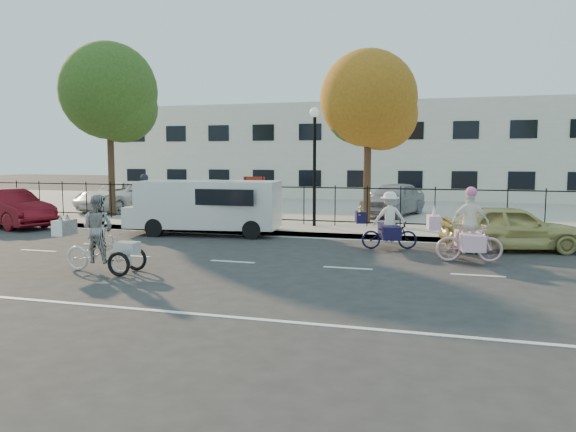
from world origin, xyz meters
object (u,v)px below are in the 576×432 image
(lot_car_b, at_px, (123,196))
(lot_car_c, at_px, (212,196))
(unicorn_bike, at_px, (468,234))
(bull_bike, at_px, (389,226))
(lamppost, at_px, (315,145))
(lot_car_d, at_px, (393,199))
(white_van, at_px, (207,205))
(red_sedan, at_px, (8,208))
(pedestrian, at_px, (145,197))
(gold_sedan, at_px, (511,228))
(zebra_trike, at_px, (98,242))

(lot_car_b, bearing_deg, lot_car_c, 26.07)
(lot_car_b, relative_size, lot_car_c, 1.15)
(unicorn_bike, bearing_deg, bull_bike, 45.84)
(lamppost, height_order, lot_car_d, lamppost)
(white_van, bearing_deg, red_sedan, 174.47)
(pedestrian, bearing_deg, lot_car_c, -116.50)
(lot_car_c, xyz_separation_m, lot_car_d, (8.44, 0.24, 0.01))
(lamppost, height_order, gold_sedan, lamppost)
(zebra_trike, relative_size, lot_car_b, 0.42)
(bull_bike, bearing_deg, lot_car_b, 47.57)
(white_van, xyz_separation_m, lot_car_c, (-2.75, 6.65, -0.16))
(unicorn_bike, xyz_separation_m, lot_car_d, (-2.89, 9.70, 0.17))
(unicorn_bike, distance_m, white_van, 9.04)
(red_sedan, xyz_separation_m, lot_car_d, (13.89, 7.12, 0.16))
(white_van, xyz_separation_m, gold_sedan, (9.82, -0.60, -0.37))
(white_van, distance_m, pedestrian, 4.04)
(lamppost, height_order, zebra_trike, lamppost)
(unicorn_bike, xyz_separation_m, lot_car_c, (-11.33, 9.46, 0.16))
(lot_car_c, bearing_deg, zebra_trike, -56.04)
(white_van, distance_m, lot_car_c, 7.19)
(bull_bike, distance_m, pedestrian, 10.47)
(red_sedan, bearing_deg, lot_car_c, -19.90)
(pedestrian, bearing_deg, lot_car_d, -168.58)
(lot_car_d, bearing_deg, lamppost, -102.59)
(lot_car_b, bearing_deg, gold_sedan, -9.64)
(lamppost, relative_size, gold_sedan, 1.11)
(zebra_trike, bearing_deg, gold_sedan, -58.41)
(pedestrian, height_order, lot_car_d, pedestrian)
(lamppost, xyz_separation_m, pedestrian, (-6.83, -0.38, -2.02))
(bull_bike, height_order, pedestrian, pedestrian)
(zebra_trike, height_order, gold_sedan, zebra_trike)
(red_sedan, height_order, lot_car_c, lot_car_c)
(white_van, height_order, lot_car_b, white_van)
(lamppost, height_order, red_sedan, lamppost)
(lamppost, relative_size, red_sedan, 0.98)
(unicorn_bike, relative_size, bull_bike, 1.05)
(unicorn_bike, relative_size, white_van, 0.36)
(pedestrian, relative_size, lot_car_b, 0.37)
(white_van, height_order, lot_car_d, white_van)
(pedestrian, relative_size, lot_car_d, 0.44)
(lamppost, relative_size, zebra_trike, 2.04)
(unicorn_bike, relative_size, gold_sedan, 0.50)
(white_van, bearing_deg, pedestrian, 144.42)
(lot_car_d, bearing_deg, pedestrian, -136.59)
(lot_car_c, bearing_deg, gold_sedan, -8.76)
(zebra_trike, xyz_separation_m, bull_bike, (6.15, 5.25, -0.03))
(bull_bike, bearing_deg, pedestrian, 56.82)
(pedestrian, bearing_deg, zebra_trike, 97.30)
(zebra_trike, relative_size, bull_bike, 1.13)
(unicorn_bike, height_order, lot_car_d, unicorn_bike)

